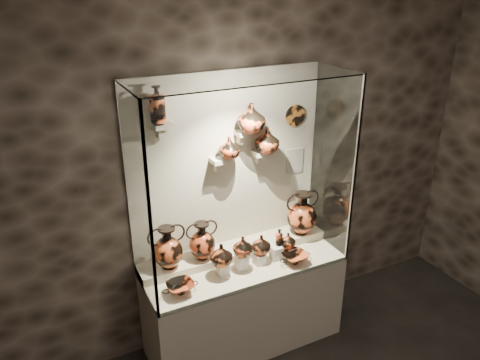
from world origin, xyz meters
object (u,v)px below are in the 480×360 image
at_px(jug_c, 261,244).
at_px(jug_e, 288,240).
at_px(amphora_mid, 202,241).
at_px(ovoid_vase_c, 267,140).
at_px(ovoid_vase_a, 229,148).
at_px(amphora_right, 302,213).
at_px(kylix_left, 180,287).
at_px(jug_b, 243,246).
at_px(ovoid_vase_b, 251,118).
at_px(lekythos_tall, 157,103).
at_px(jug_a, 221,255).
at_px(amphora_left, 167,247).
at_px(lekythos_small, 279,236).
at_px(kylix_right, 295,257).

distance_m(jug_c, jug_e, 0.26).
height_order(amphora_mid, ovoid_vase_c, ovoid_vase_c).
xyz_separation_m(amphora_mid, ovoid_vase_a, (0.28, 0.06, 0.74)).
height_order(amphora_right, ovoid_vase_a, ovoid_vase_a).
xyz_separation_m(kylix_left, ovoid_vase_a, (0.58, 0.34, 0.92)).
relative_size(amphora_mid, jug_c, 1.97).
height_order(jug_b, jug_e, jug_b).
distance_m(amphora_mid, jug_b, 0.34).
bearing_deg(ovoid_vase_b, kylix_left, -157.07).
bearing_deg(lekythos_tall, ovoid_vase_b, -17.95).
height_order(jug_b, ovoid_vase_a, ovoid_vase_a).
bearing_deg(jug_b, jug_a, -175.35).
distance_m(amphora_left, jug_a, 0.43).
relative_size(jug_a, jug_c, 1.14).
bearing_deg(amphora_left, jug_c, 6.76).
xyz_separation_m(jug_e, lekythos_tall, (-0.98, 0.28, 1.24)).
relative_size(amphora_left, kylix_left, 1.33).
bearing_deg(lekythos_small, jug_a, 170.49).
bearing_deg(amphora_left, jug_a, -9.07).
bearing_deg(kylix_left, ovoid_vase_a, 18.58).
distance_m(amphora_mid, ovoid_vase_c, 0.98).
bearing_deg(ovoid_vase_b, amphora_mid, -175.22).
bearing_deg(jug_c, amphora_left, 177.70).
bearing_deg(jug_a, jug_e, -15.14).
bearing_deg(jug_c, ovoid_vase_b, 98.63).
bearing_deg(lekythos_tall, jug_b, -41.87).
distance_m(jug_a, ovoid_vase_a, 0.85).
height_order(ovoid_vase_a, ovoid_vase_b, ovoid_vase_b).
distance_m(jug_a, kylix_right, 0.65).
relative_size(kylix_left, ovoid_vase_a, 1.52).
relative_size(jug_c, ovoid_vase_c, 0.78).
height_order(jug_a, kylix_right, jug_a).
bearing_deg(amphora_mid, ovoid_vase_a, 3.41).
xyz_separation_m(jug_a, ovoid_vase_c, (0.54, 0.25, 0.80)).
xyz_separation_m(amphora_right, ovoid_vase_a, (-0.68, 0.07, 0.71)).
distance_m(amphora_right, ovoid_vase_c, 0.80).
xyz_separation_m(jug_b, lekythos_tall, (-0.54, 0.29, 1.18)).
bearing_deg(amphora_mid, jug_c, -29.99).
distance_m(ovoid_vase_b, ovoid_vase_c, 0.26).
bearing_deg(amphora_mid, ovoid_vase_b, -4.40).
height_order(jug_b, ovoid_vase_b, ovoid_vase_b).
height_order(lekythos_small, lekythos_tall, lekythos_tall).
height_order(amphora_right, jug_a, amphora_right).
bearing_deg(jug_b, kylix_left, -169.60).
distance_m(jug_e, ovoid_vase_b, 1.11).
distance_m(jug_b, ovoid_vase_b, 1.03).
height_order(jug_a, lekythos_tall, lekythos_tall).
xyz_separation_m(jug_c, kylix_left, (-0.75, -0.10, -0.12)).
xyz_separation_m(amphora_left, jug_e, (1.00, -0.19, -0.10)).
height_order(lekythos_tall, ovoid_vase_b, lekythos_tall).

